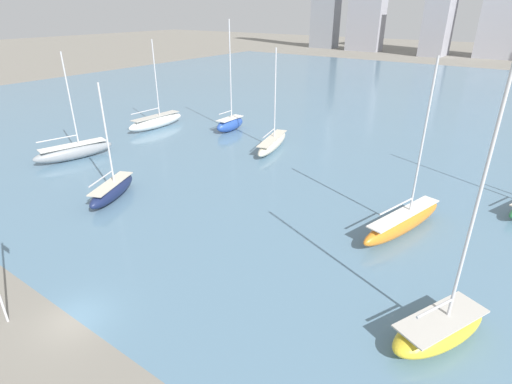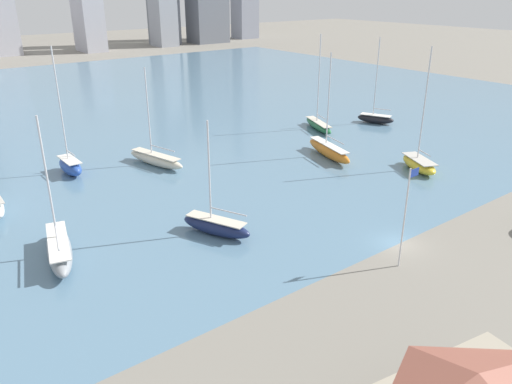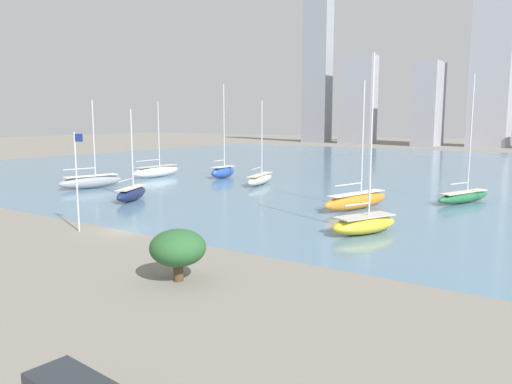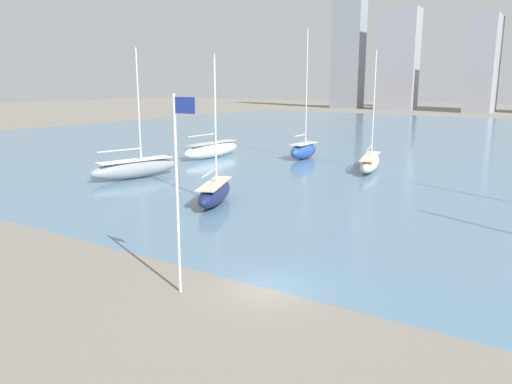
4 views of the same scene
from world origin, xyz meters
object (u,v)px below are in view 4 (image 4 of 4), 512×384
object	(u,v)px
sailboat_blue	(304,150)
sailboat_gray	(135,168)
flag_pole	(178,187)
sailboat_navy	(215,192)
sailboat_cream	(370,162)
sailboat_white	(212,149)

from	to	relation	value
sailboat_blue	sailboat_gray	world-z (taller)	sailboat_blue
flag_pole	sailboat_navy	xyz separation A→B (m)	(-9.54, 14.82, -4.07)
sailboat_blue	sailboat_cream	world-z (taller)	sailboat_blue
sailboat_navy	sailboat_cream	bearing A→B (deg)	54.22
sailboat_blue	sailboat_white	bearing A→B (deg)	-152.81
sailboat_white	sailboat_cream	world-z (taller)	sailboat_white
sailboat_white	sailboat_gray	distance (m)	16.12
flag_pole	sailboat_gray	distance (m)	30.57
sailboat_navy	sailboat_white	world-z (taller)	sailboat_white
flag_pole	sailboat_blue	size ratio (longest dim) A/B	0.56
flag_pole	sailboat_white	size ratio (longest dim) A/B	0.68
flag_pole	sailboat_gray	bearing A→B (deg)	140.50
sailboat_blue	sailboat_cream	size ratio (longest dim) A/B	1.23
sailboat_navy	sailboat_blue	xyz separation A→B (m)	(-5.67, 26.04, 0.22)
sailboat_gray	sailboat_cream	distance (m)	25.79
sailboat_navy	sailboat_blue	size ratio (longest dim) A/B	0.71
sailboat_cream	flag_pole	bearing A→B (deg)	-97.22
sailboat_navy	sailboat_gray	world-z (taller)	sailboat_gray
sailboat_navy	sailboat_gray	xyz separation A→B (m)	(-13.85, 4.46, 0.09)
sailboat_blue	sailboat_navy	bearing A→B (deg)	-78.49
sailboat_cream	sailboat_gray	bearing A→B (deg)	-150.73
flag_pole	sailboat_white	distance (m)	43.86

